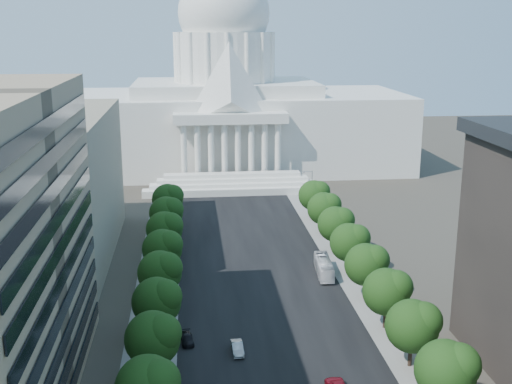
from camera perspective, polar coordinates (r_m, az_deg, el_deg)
name	(u,v)px	position (r m, az deg, el deg)	size (l,w,h in m)	color
road_asphalt	(254,265)	(130.76, -0.19, -6.48)	(30.00, 260.00, 0.01)	black
sidewalk_left	(159,268)	(130.33, -8.59, -6.72)	(8.00, 260.00, 0.02)	gray
sidewalk_right	(346,261)	(133.90, 7.97, -6.11)	(8.00, 260.00, 0.02)	gray
capitol	(225,108)	(218.34, -2.75, 7.45)	(120.00, 56.00, 73.00)	white
office_block_left_far	(15,187)	(139.85, -20.61, 0.41)	(38.00, 52.00, 30.00)	gray
tree_l_d	(155,337)	(89.11, -8.97, -12.64)	(7.79, 7.60, 9.97)	#33261C
tree_l_e	(159,300)	(99.93, -8.65, -9.51)	(7.79, 7.60, 9.97)	#33261C
tree_l_f	(162,271)	(111.00, -8.39, -6.99)	(7.79, 7.60, 9.97)	#33261C
tree_l_g	(164,248)	(122.24, -8.19, -4.94)	(7.79, 7.60, 9.97)	#33261C
tree_l_h	(166,228)	(133.61, -8.02, -3.23)	(7.79, 7.60, 9.97)	#33261C
tree_l_i	(167,212)	(145.08, -7.87, -1.79)	(7.79, 7.60, 9.97)	#33261C
tree_l_j	(169,198)	(156.64, -7.75, -0.56)	(7.79, 7.60, 9.97)	#33261C
tree_r_c	(449,369)	(84.26, 16.77, -14.82)	(7.79, 7.60, 9.97)	#33261C
tree_r_d	(415,325)	(94.11, 13.95, -11.37)	(7.79, 7.60, 9.97)	#33261C
tree_r_e	(389,291)	(104.42, 11.72, -8.57)	(7.79, 7.60, 9.97)	#33261C
tree_r_f	(368,263)	(115.05, 9.93, -6.27)	(7.79, 7.60, 9.97)	#33261C
tree_r_g	(351,241)	(125.93, 8.45, -4.36)	(7.79, 7.60, 9.97)	#33261C
tree_r_h	(337,223)	(137.00, 7.22, -2.75)	(7.79, 7.60, 9.97)	#33261C
tree_r_i	(325,208)	(148.21, 6.17, -1.38)	(7.79, 7.60, 9.97)	#33261C
tree_r_j	(315,194)	(159.54, 5.28, -0.21)	(7.79, 7.60, 9.97)	#33261C
streetlight_b	(464,376)	(84.51, 17.96, -15.32)	(2.61, 0.44, 9.00)	gray
streetlight_c	(398,293)	(105.30, 12.49, -8.79)	(2.61, 0.44, 9.00)	gray
streetlight_d	(357,242)	(127.61, 8.99, -4.42)	(2.61, 0.44, 9.00)	gray
streetlight_e	(330,207)	(150.77, 6.58, -1.37)	(2.61, 0.44, 9.00)	gray
streetlight_f	(310,182)	(174.44, 4.81, 0.87)	(2.61, 0.44, 9.00)	gray
car_silver	(237,348)	(97.51, -1.67, -13.70)	(1.61, 4.62, 1.52)	#ADAFB5
car_dark_b	(187,339)	(100.80, -6.14, -12.87)	(1.80, 4.42, 1.28)	black
city_bus	(324,267)	(125.87, 6.06, -6.64)	(2.67, 11.43, 3.18)	white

